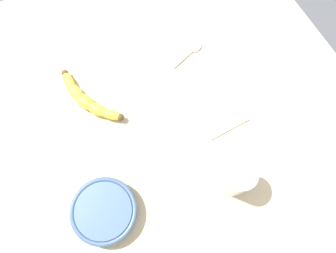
{
  "coord_description": "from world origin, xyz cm",
  "views": [
    {
      "loc": [
        -4.03,
        -21.17,
        81.6
      ],
      "look_at": [
        7.68,
        1.37,
        5.0
      ],
      "focal_mm": 34.05,
      "sensor_mm": 36.0,
      "label": 1
    }
  ],
  "objects_px": {
    "banana": "(87,100)",
    "teaspoon": "(195,49)",
    "ceramic_bowl": "(104,211)",
    "smoothie_glass": "(237,178)"
  },
  "relations": [
    {
      "from": "banana",
      "to": "teaspoon",
      "type": "relative_size",
      "value": 1.83
    },
    {
      "from": "banana",
      "to": "teaspoon",
      "type": "bearing_deg",
      "value": 68.37
    },
    {
      "from": "banana",
      "to": "ceramic_bowl",
      "type": "bearing_deg",
      "value": -38.39
    },
    {
      "from": "smoothie_glass",
      "to": "teaspoon",
      "type": "relative_size",
      "value": 0.98
    },
    {
      "from": "ceramic_bowl",
      "to": "teaspoon",
      "type": "height_order",
      "value": "ceramic_bowl"
    },
    {
      "from": "ceramic_bowl",
      "to": "teaspoon",
      "type": "xyz_separation_m",
      "value": [
        0.4,
        0.29,
        -0.02
      ]
    },
    {
      "from": "smoothie_glass",
      "to": "teaspoon",
      "type": "xyz_separation_m",
      "value": [
        0.1,
        0.37,
        -0.05
      ]
    },
    {
      "from": "smoothie_glass",
      "to": "ceramic_bowl",
      "type": "bearing_deg",
      "value": 165.98
    },
    {
      "from": "smoothie_glass",
      "to": "ceramic_bowl",
      "type": "height_order",
      "value": "smoothie_glass"
    },
    {
      "from": "banana",
      "to": "smoothie_glass",
      "type": "bearing_deg",
      "value": 9.36
    }
  ]
}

